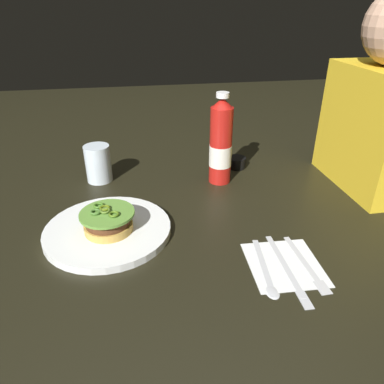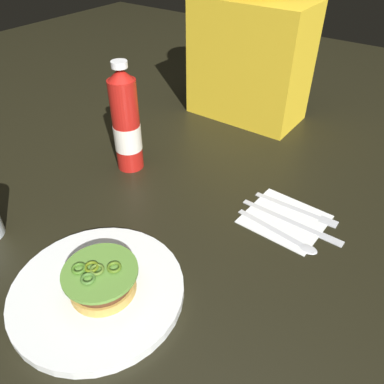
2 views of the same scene
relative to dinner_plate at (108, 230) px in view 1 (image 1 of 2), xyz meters
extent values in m
plane|color=black|center=(-0.06, 0.15, -0.01)|extent=(3.00, 3.00, 0.00)
cylinder|color=white|center=(0.00, 0.00, 0.00)|extent=(0.28, 0.28, 0.02)
cylinder|color=gold|center=(0.01, 0.00, 0.02)|extent=(0.11, 0.11, 0.02)
cylinder|color=#512D19|center=(0.01, 0.00, 0.03)|extent=(0.10, 0.10, 0.02)
cylinder|color=red|center=(0.01, 0.00, 0.05)|extent=(0.09, 0.09, 0.01)
cylinder|color=#5C8D35|center=(0.01, 0.00, 0.05)|extent=(0.12, 0.12, 0.01)
torus|color=#547426|center=(0.01, 0.00, 0.06)|extent=(0.02, 0.02, 0.01)
torus|color=#576D13|center=(0.00, 0.00, 0.06)|extent=(0.02, 0.02, 0.01)
torus|color=#417120|center=(-0.01, -0.01, 0.06)|extent=(0.02, 0.02, 0.01)
torus|color=#4C6E1B|center=(0.03, 0.02, 0.06)|extent=(0.02, 0.02, 0.01)
torus|color=#44712A|center=(0.01, -0.02, 0.06)|extent=(0.02, 0.02, 0.01)
cylinder|color=#B41A14|center=(-0.22, 0.31, 0.10)|extent=(0.06, 0.06, 0.22)
cone|color=#B41A14|center=(-0.22, 0.31, 0.22)|extent=(0.06, 0.06, 0.03)
cylinder|color=white|center=(-0.22, 0.31, 0.24)|extent=(0.03, 0.03, 0.01)
cylinder|color=white|center=(-0.22, 0.31, 0.07)|extent=(0.06, 0.06, 0.06)
cylinder|color=silver|center=(-0.28, -0.03, 0.04)|extent=(0.07, 0.07, 0.11)
cylinder|color=black|center=(-0.30, 0.39, 0.01)|extent=(0.06, 0.06, 0.03)
cube|color=white|center=(0.17, 0.35, -0.01)|extent=(0.16, 0.15, 0.00)
cube|color=silver|center=(0.17, 0.31, 0.00)|extent=(0.17, 0.03, 0.00)
ellipsoid|color=silver|center=(0.24, 0.30, 0.00)|extent=(0.04, 0.03, 0.00)
cube|color=silver|center=(0.17, 0.35, 0.00)|extent=(0.19, 0.02, 0.00)
cube|color=silver|center=(0.25, 0.35, 0.00)|extent=(0.08, 0.02, 0.00)
cube|color=silver|center=(0.17, 0.39, 0.00)|extent=(0.18, 0.02, 0.00)
cube|color=silver|center=(0.25, 0.40, 0.00)|extent=(0.04, 0.02, 0.00)
cube|color=gold|center=(-0.13, 0.72, 0.15)|extent=(0.31, 0.17, 0.32)
camera|label=1|loc=(0.70, 0.07, 0.46)|focal=33.82mm
camera|label=2|loc=(0.36, -0.23, 0.51)|focal=35.57mm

